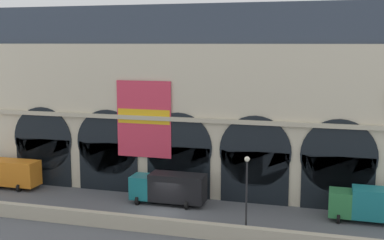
{
  "coord_description": "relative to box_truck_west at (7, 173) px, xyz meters",
  "views": [
    {
      "loc": [
        15.18,
        -43.12,
        15.91
      ],
      "look_at": [
        1.45,
        5.0,
        8.15
      ],
      "focal_mm": 46.82,
      "sensor_mm": 36.0,
      "label": 1
    }
  ],
  "objects": [
    {
      "name": "quay_parapet_wall",
      "position": [
        19.19,
        -8.01,
        -1.06
      ],
      "size": [
        90.0,
        0.7,
        1.28
      ],
      "primitive_type": "cube",
      "color": "#B2A891",
      "rests_on": "ground"
    },
    {
      "name": "street_lamp_quayside",
      "position": [
        27.89,
        -7.21,
        2.71
      ],
      "size": [
        0.44,
        0.44,
        6.9
      ],
      "color": "black",
      "rests_on": "ground"
    },
    {
      "name": "box_truck_east",
      "position": [
        38.17,
        -0.46,
        0.0
      ],
      "size": [
        7.5,
        2.91,
        3.12
      ],
      "color": "#2D7A42",
      "rests_on": "ground"
    },
    {
      "name": "box_truck_center",
      "position": [
        19.01,
        -0.53,
        0.0
      ],
      "size": [
        7.5,
        2.91,
        3.12
      ],
      "color": "#19727A",
      "rests_on": "ground"
    },
    {
      "name": "station_building",
      "position": [
        19.2,
        4.6,
        7.88
      ],
      "size": [
        49.13,
        5.41,
        19.75
      ],
      "color": "beige",
      "rests_on": "ground"
    },
    {
      "name": "ground_plane",
      "position": [
        19.19,
        -2.9,
        -1.7
      ],
      "size": [
        200.0,
        200.0,
        0.0
      ],
      "primitive_type": "plane",
      "color": "#54565B"
    },
    {
      "name": "box_truck_west",
      "position": [
        0.0,
        0.0,
        0.0
      ],
      "size": [
        7.5,
        2.91,
        3.12
      ],
      "color": "black",
      "rests_on": "ground"
    }
  ]
}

